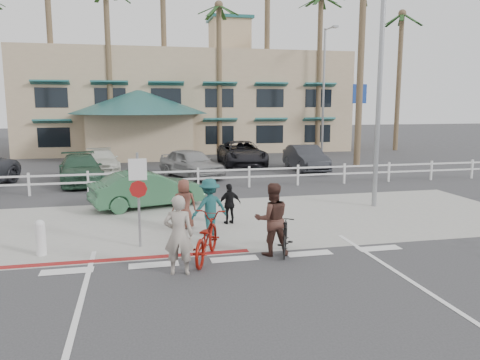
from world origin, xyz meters
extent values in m
plane|color=#333335|center=(0.00, 0.00, 0.00)|extent=(140.00, 140.00, 0.00)
cube|color=#333335|center=(0.00, -2.00, 0.00)|extent=(12.00, 16.00, 0.01)
cube|color=gray|center=(0.00, 4.50, 0.01)|extent=(22.00, 7.00, 0.01)
cube|color=#333335|center=(0.00, 8.50, 0.00)|extent=(40.00, 5.00, 0.01)
cube|color=#333335|center=(0.00, 18.00, 0.00)|extent=(50.00, 16.00, 0.01)
cube|color=maroon|center=(-3.00, 1.20, 0.01)|extent=(7.00, 0.25, 0.02)
imported|color=maroon|center=(-0.69, 0.76, 0.57)|extent=(1.50, 2.31, 1.14)
imported|color=gray|center=(-1.45, -0.12, 0.93)|extent=(0.75, 0.57, 1.86)
imported|color=black|center=(1.40, 0.78, 0.46)|extent=(0.93, 1.58, 0.92)
imported|color=#42261F|center=(1.03, 0.78, 0.95)|extent=(0.94, 0.75, 1.89)
imported|color=#174749|center=(-0.26, 2.89, 0.86)|extent=(1.24, 0.91, 1.72)
imported|color=black|center=(0.58, 4.10, 0.66)|extent=(0.83, 0.49, 1.33)
imported|color=brown|center=(-0.92, 3.84, 0.79)|extent=(0.78, 0.51, 1.57)
imported|color=#2C5A3B|center=(-1.95, 7.22, 0.69)|extent=(4.45, 2.60, 1.39)
imported|color=#254833|center=(-5.01, 13.40, 0.70)|extent=(2.70, 5.09, 1.41)
imported|color=gray|center=(0.51, 14.11, 0.76)|extent=(3.51, 4.80, 1.52)
imported|color=#28292E|center=(7.36, 15.22, 0.74)|extent=(1.69, 4.51, 1.47)
imported|color=silver|center=(-4.27, 17.74, 0.61)|extent=(2.34, 4.41, 1.22)
imported|color=black|center=(4.20, 18.23, 0.77)|extent=(2.74, 5.62, 1.54)
camera|label=1|loc=(-2.33, -10.46, 3.88)|focal=35.00mm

